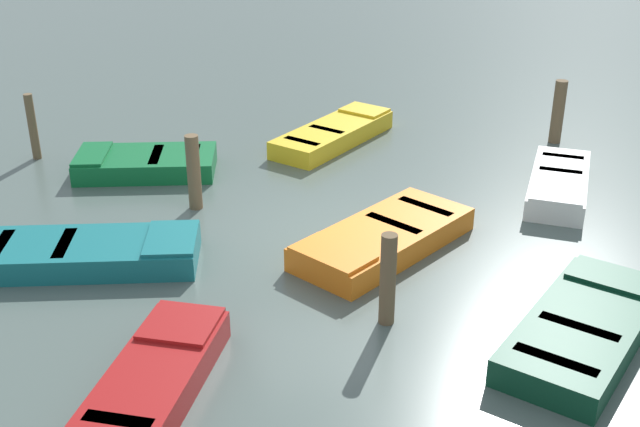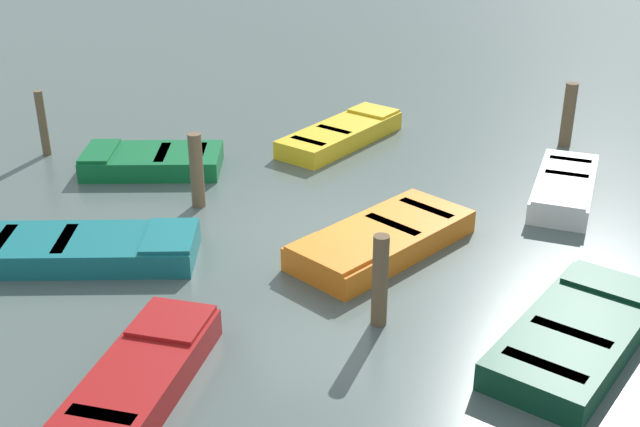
# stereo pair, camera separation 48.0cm
# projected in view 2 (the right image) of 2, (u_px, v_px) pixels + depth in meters

# --- Properties ---
(ground_plane) EXTENTS (80.00, 80.00, 0.00)m
(ground_plane) POSITION_uv_depth(u_px,v_px,m) (320.00, 232.00, 14.00)
(ground_plane) COLOR #4C5B56
(rowboat_white) EXTENTS (2.51, 3.07, 0.46)m
(rowboat_white) POSITION_uv_depth(u_px,v_px,m) (564.00, 187.00, 15.23)
(rowboat_white) COLOR silver
(rowboat_white) RESTS_ON ground_plane
(rowboat_yellow) EXTENTS (3.31, 3.04, 0.46)m
(rowboat_yellow) POSITION_uv_depth(u_px,v_px,m) (341.00, 134.00, 18.00)
(rowboat_yellow) COLOR gold
(rowboat_yellow) RESTS_ON ground_plane
(rowboat_teal) EXTENTS (3.85, 2.05, 0.46)m
(rowboat_teal) POSITION_uv_depth(u_px,v_px,m) (85.00, 248.00, 12.97)
(rowboat_teal) COLOR #14666B
(rowboat_teal) RESTS_ON ground_plane
(rowboat_orange) EXTENTS (3.56, 2.99, 0.46)m
(rowboat_orange) POSITION_uv_depth(u_px,v_px,m) (381.00, 239.00, 13.26)
(rowboat_orange) COLOR orange
(rowboat_orange) RESTS_ON ground_plane
(rowboat_dark_green) EXTENTS (3.38, 3.18, 0.46)m
(rowboat_dark_green) POSITION_uv_depth(u_px,v_px,m) (577.00, 334.00, 10.72)
(rowboat_dark_green) COLOR #0C3823
(rowboat_dark_green) RESTS_ON ground_plane
(rowboat_red) EXTENTS (2.81, 4.20, 0.46)m
(rowboat_red) POSITION_uv_depth(u_px,v_px,m) (117.00, 408.00, 9.33)
(rowboat_red) COLOR maroon
(rowboat_red) RESTS_ON ground_plane
(rowboat_green) EXTENTS (3.01, 1.97, 0.46)m
(rowboat_green) POSITION_uv_depth(u_px,v_px,m) (152.00, 160.00, 16.51)
(rowboat_green) COLOR #0F602D
(rowboat_green) RESTS_ON ground_plane
(mooring_piling_mid_left) EXTENTS (0.23, 0.23, 1.39)m
(mooring_piling_mid_left) POSITION_uv_depth(u_px,v_px,m) (380.00, 281.00, 11.06)
(mooring_piling_mid_left) COLOR brown
(mooring_piling_mid_left) RESTS_ON ground_plane
(mooring_piling_near_left) EXTENTS (0.25, 0.25, 1.43)m
(mooring_piling_near_left) POSITION_uv_depth(u_px,v_px,m) (197.00, 171.00, 14.68)
(mooring_piling_near_left) COLOR brown
(mooring_piling_near_left) RESTS_ON ground_plane
(mooring_piling_far_left) EXTENTS (0.18, 0.18, 1.43)m
(mooring_piling_far_left) POSITION_uv_depth(u_px,v_px,m) (43.00, 123.00, 17.12)
(mooring_piling_far_left) COLOR brown
(mooring_piling_far_left) RESTS_ON ground_plane
(mooring_piling_near_right) EXTENTS (0.27, 0.27, 1.43)m
(mooring_piling_near_right) POSITION_uv_depth(u_px,v_px,m) (568.00, 115.00, 17.65)
(mooring_piling_near_right) COLOR brown
(mooring_piling_near_right) RESTS_ON ground_plane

